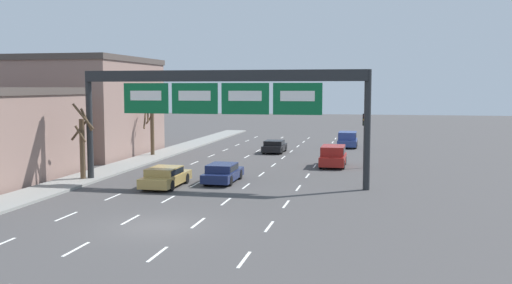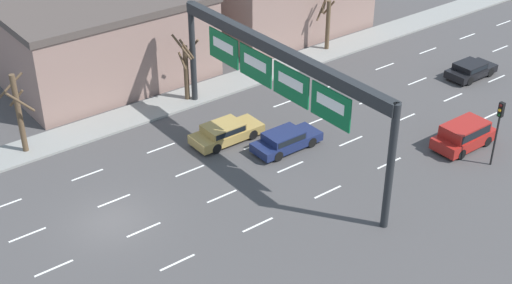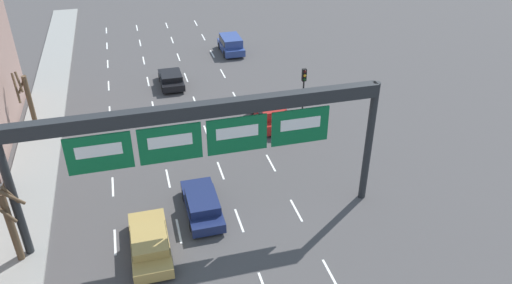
# 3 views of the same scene
# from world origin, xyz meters

# --- Properties ---
(lane_dashes) EXTENTS (10.02, 67.00, 0.01)m
(lane_dashes) POSITION_xyz_m (-0.00, 13.50, 0.00)
(lane_dashes) COLOR white
(lane_dashes) RESTS_ON ground_plane
(sign_gantry) EXTENTS (18.51, 0.70, 7.25)m
(sign_gantry) POSITION_xyz_m (-0.00, 11.18, 6.00)
(sign_gantry) COLOR #232628
(sign_gantry) RESTS_ON ground_plane
(suv_red) EXTENTS (1.94, 4.21, 1.64)m
(suv_red) POSITION_xyz_m (6.37, 21.07, 0.91)
(suv_red) COLOR maroon
(suv_red) RESTS_ON ground_plane
(car_gold) EXTENTS (1.92, 4.68, 1.26)m
(car_gold) POSITION_xyz_m (-3.21, 9.72, 0.69)
(car_gold) COLOR #A88947
(car_gold) RESTS_ON ground_plane
(car_navy) EXTENTS (1.83, 4.50, 1.24)m
(car_navy) POSITION_xyz_m (-0.16, 12.10, 0.68)
(car_navy) COLOR #19234C
(car_navy) RESTS_ON ground_plane
(car_black) EXTENTS (1.88, 4.00, 1.18)m
(car_black) POSITION_xyz_m (0.23, 29.63, 0.64)
(car_black) COLOR black
(car_black) RESTS_ON ground_plane
(suv_blue) EXTENTS (1.96, 4.07, 1.62)m
(suv_blue) POSITION_xyz_m (6.82, 35.92, 0.90)
(suv_blue) COLOR navy
(suv_blue) RESTS_ON ground_plane
(traffic_light_near_gantry) EXTENTS (0.30, 0.35, 4.18)m
(traffic_light_near_gantry) POSITION_xyz_m (8.75, 20.71, 3.01)
(traffic_light_near_gantry) COLOR black
(traffic_light_near_gantry) RESTS_ON ground_plane
(tree_bare_closest) EXTENTS (1.97, 1.98, 5.02)m
(tree_bare_closest) POSITION_xyz_m (-9.37, 10.84, 2.58)
(tree_bare_closest) COLOR brown
(tree_bare_closest) RESTS_ON sidewalk_left
(tree_bare_third) EXTENTS (1.03, 1.51, 4.34)m
(tree_bare_third) POSITION_xyz_m (-10.12, 24.57, 2.43)
(tree_bare_third) COLOR brown
(tree_bare_third) RESTS_ON sidewalk_left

